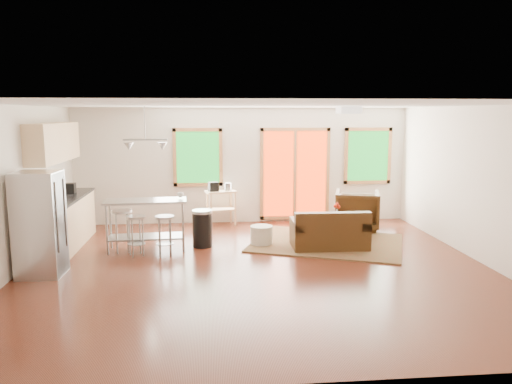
{
  "coord_description": "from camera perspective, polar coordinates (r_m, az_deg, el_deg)",
  "views": [
    {
      "loc": [
        -0.77,
        -7.72,
        2.48
      ],
      "look_at": [
        0.0,
        0.3,
        1.2
      ],
      "focal_mm": 35.0,
      "sensor_mm": 36.0,
      "label": 1
    }
  ],
  "objects": [
    {
      "name": "floor",
      "position": [
        8.15,
        0.21,
        -8.77
      ],
      "size": [
        7.5,
        7.0,
        0.02
      ],
      "primitive_type": "cube",
      "color": "#3C170E",
      "rests_on": "ground"
    },
    {
      "name": "ceiling",
      "position": [
        7.76,
        0.22,
        9.99
      ],
      "size": [
        7.5,
        7.0,
        0.02
      ],
      "primitive_type": "cube",
      "color": "white",
      "rests_on": "ground"
    },
    {
      "name": "back_wall",
      "position": [
        11.32,
        -1.57,
        3.04
      ],
      "size": [
        7.5,
        0.02,
        2.6
      ],
      "primitive_type": "cube",
      "color": "silver",
      "rests_on": "ground"
    },
    {
      "name": "left_wall",
      "position": [
        8.36,
        -26.38,
        -0.03
      ],
      "size": [
        0.02,
        7.0,
        2.6
      ],
      "primitive_type": "cube",
      "color": "silver",
      "rests_on": "ground"
    },
    {
      "name": "right_wall",
      "position": [
        9.03,
        24.69,
        0.69
      ],
      "size": [
        0.02,
        7.0,
        2.6
      ],
      "primitive_type": "cube",
      "color": "silver",
      "rests_on": "ground"
    },
    {
      "name": "front_wall",
      "position": [
        4.44,
        4.77,
        -6.43
      ],
      "size": [
        7.5,
        0.02,
        2.6
      ],
      "primitive_type": "cube",
      "color": "silver",
      "rests_on": "ground"
    },
    {
      "name": "window_left",
      "position": [
        11.22,
        -6.66,
        3.96
      ],
      "size": [
        1.1,
        0.05,
        1.3
      ],
      "color": "#13631B",
      "rests_on": "back_wall"
    },
    {
      "name": "french_doors",
      "position": [
        11.43,
        4.47,
        2.07
      ],
      "size": [
        1.6,
        0.05,
        2.1
      ],
      "color": "red",
      "rests_on": "back_wall"
    },
    {
      "name": "window_right",
      "position": [
        11.81,
        12.67,
        4.05
      ],
      "size": [
        1.1,
        0.05,
        1.3
      ],
      "color": "#13631B",
      "rests_on": "back_wall"
    },
    {
      "name": "rug",
      "position": [
        9.72,
        8.11,
        -5.76
      ],
      "size": [
        3.36,
        3.0,
        0.03
      ],
      "primitive_type": "cube",
      "rotation": [
        0.0,
        0.0,
        -0.38
      ],
      "color": "#476136",
      "rests_on": "floor"
    },
    {
      "name": "loveseat",
      "position": [
        9.31,
        8.39,
        -4.68
      ],
      "size": [
        1.39,
        0.81,
        0.73
      ],
      "rotation": [
        0.0,
        0.0,
        -0.03
      ],
      "color": "black",
      "rests_on": "floor"
    },
    {
      "name": "coffee_table",
      "position": [
        10.3,
        9.17,
        -3.05
      ],
      "size": [
        1.02,
        0.63,
        0.4
      ],
      "rotation": [
        0.0,
        0.0,
        0.03
      ],
      "color": "#3C2215",
      "rests_on": "floor"
    },
    {
      "name": "armchair",
      "position": [
        10.88,
        11.47,
        -1.82
      ],
      "size": [
        1.11,
        1.07,
        0.93
      ],
      "primitive_type": "imported",
      "rotation": [
        0.0,
        0.0,
        2.86
      ],
      "color": "black",
      "rests_on": "floor"
    },
    {
      "name": "ottoman",
      "position": [
        10.39,
        6.48,
        -3.78
      ],
      "size": [
        0.65,
        0.65,
        0.37
      ],
      "primitive_type": "cube",
      "rotation": [
        0.0,
        0.0,
        0.17
      ],
      "color": "black",
      "rests_on": "floor"
    },
    {
      "name": "pouf",
      "position": [
        9.48,
        0.63,
        -4.99
      ],
      "size": [
        0.54,
        0.54,
        0.37
      ],
      "primitive_type": "cylinder",
      "rotation": [
        0.0,
        0.0,
        -0.34
      ],
      "color": "beige",
      "rests_on": "floor"
    },
    {
      "name": "vase",
      "position": [
        9.94,
        9.21,
        -2.45
      ],
      "size": [
        0.24,
        0.25,
        0.33
      ],
      "rotation": [
        0.0,
        0.0,
        -0.26
      ],
      "color": "silver",
      "rests_on": "coffee_table"
    },
    {
      "name": "book",
      "position": [
        9.98,
        11.38,
        -2.43
      ],
      "size": [
        0.19,
        0.06,
        0.26
      ],
      "primitive_type": "imported",
      "rotation": [
        0.0,
        0.0,
        -0.18
      ],
      "color": "maroon",
      "rests_on": "coffee_table"
    },
    {
      "name": "cabinets",
      "position": [
        9.92,
        -21.3,
        -0.59
      ],
      "size": [
        0.64,
        2.24,
        2.3
      ],
      "color": "#D7B07F",
      "rests_on": "floor"
    },
    {
      "name": "refrigerator",
      "position": [
        8.3,
        -23.45,
        -3.37
      ],
      "size": [
        0.68,
        0.65,
        1.61
      ],
      "rotation": [
        0.0,
        0.0,
        -0.03
      ],
      "color": "#B7BABC",
      "rests_on": "floor"
    },
    {
      "name": "island",
      "position": [
        9.27,
        -12.47,
        -2.65
      ],
      "size": [
        1.49,
        0.65,
        0.93
      ],
      "rotation": [
        0.0,
        0.0,
        0.05
      ],
      "color": "#B7BABC",
      "rests_on": "floor"
    },
    {
      "name": "cup",
      "position": [
        9.24,
        -8.63,
        -0.25
      ],
      "size": [
        0.14,
        0.12,
        0.11
      ],
      "primitive_type": "imported",
      "rotation": [
        0.0,
        0.0,
        -0.35
      ],
      "color": "white",
      "rests_on": "island"
    },
    {
      "name": "bar_stool_a",
      "position": [
        9.23,
        -15.1,
        -3.21
      ],
      "size": [
        0.43,
        0.43,
        0.77
      ],
      "rotation": [
        0.0,
        0.0,
        0.2
      ],
      "color": "#B7BABC",
      "rests_on": "floor"
    },
    {
      "name": "bar_stool_b",
      "position": [
        8.94,
        -13.57,
        -3.82
      ],
      "size": [
        0.44,
        0.44,
        0.71
      ],
      "rotation": [
        0.0,
        0.0,
        0.4
      ],
      "color": "#B7BABC",
      "rests_on": "floor"
    },
    {
      "name": "bar_stool_c",
      "position": [
        8.84,
        -10.4,
        -3.87
      ],
      "size": [
        0.39,
        0.39,
        0.71
      ],
      "rotation": [
        0.0,
        0.0,
        0.17
      ],
      "color": "#B7BABC",
      "rests_on": "floor"
    },
    {
      "name": "trash_can",
      "position": [
        9.39,
        -6.15,
        -4.13
      ],
      "size": [
        0.44,
        0.44,
        0.7
      ],
      "rotation": [
        0.0,
        0.0,
        -0.19
      ],
      "color": "black",
      "rests_on": "floor"
    },
    {
      "name": "kitchen_cart",
      "position": [
        11.05,
        -4.14,
        -0.42
      ],
      "size": [
        0.72,
        0.55,
        0.98
      ],
      "rotation": [
        0.0,
        0.0,
        0.24
      ],
      "color": "#D7B07F",
      "rests_on": "floor"
    },
    {
      "name": "ceiling_flush",
      "position": [
        8.65,
        10.55,
        9.21
      ],
      "size": [
        0.35,
        0.35,
        0.12
      ],
      "primitive_type": "cube",
      "color": "white",
      "rests_on": "ceiling"
    },
    {
      "name": "pendant_light",
      "position": [
        9.3,
        -12.51,
        5.23
      ],
      "size": [
        0.8,
        0.18,
        0.79
      ],
      "color": "gray",
      "rests_on": "ceiling"
    }
  ]
}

